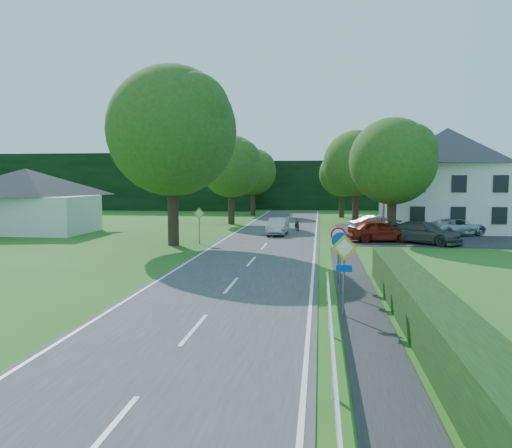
# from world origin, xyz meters

# --- Properties ---
(ground) EXTENTS (160.00, 160.00, 0.00)m
(ground) POSITION_xyz_m (0.00, 0.00, 0.00)
(ground) COLOR #254E16
(ground) RESTS_ON ground
(road) EXTENTS (7.00, 80.00, 0.04)m
(road) POSITION_xyz_m (0.00, 20.00, 0.02)
(road) COLOR #373639
(road) RESTS_ON ground
(footpath) EXTENTS (1.50, 44.00, 0.04)m
(footpath) POSITION_xyz_m (4.95, 2.00, 0.02)
(footpath) COLOR black
(footpath) RESTS_ON ground
(parking_pad) EXTENTS (14.00, 16.00, 0.04)m
(parking_pad) POSITION_xyz_m (12.00, 33.00, 0.02)
(parking_pad) COLOR black
(parking_pad) RESTS_ON ground
(line_edge_left) EXTENTS (0.12, 80.00, 0.01)m
(line_edge_left) POSITION_xyz_m (-3.25, 20.00, 0.04)
(line_edge_left) COLOR white
(line_edge_left) RESTS_ON road
(line_edge_right) EXTENTS (0.12, 80.00, 0.01)m
(line_edge_right) POSITION_xyz_m (3.25, 20.00, 0.04)
(line_edge_right) COLOR white
(line_edge_right) RESTS_ON road
(line_centre) EXTENTS (0.12, 80.00, 0.01)m
(line_centre) POSITION_xyz_m (0.00, 20.00, 0.04)
(line_centre) COLOR white
(line_centre) RESTS_ON road
(tree_main) EXTENTS (9.40, 9.40, 11.64)m
(tree_main) POSITION_xyz_m (-6.00, 24.00, 5.82)
(tree_main) COLOR #254A16
(tree_main) RESTS_ON ground
(tree_left_far) EXTENTS (7.00, 7.00, 8.58)m
(tree_left_far) POSITION_xyz_m (-5.00, 40.00, 4.29)
(tree_left_far) COLOR #254A16
(tree_left_far) RESTS_ON ground
(tree_right_far) EXTENTS (7.40, 7.40, 9.09)m
(tree_right_far) POSITION_xyz_m (7.00, 42.00, 4.54)
(tree_right_far) COLOR #254A16
(tree_right_far) RESTS_ON ground
(tree_left_back) EXTENTS (6.60, 6.60, 8.07)m
(tree_left_back) POSITION_xyz_m (-4.50, 52.00, 4.04)
(tree_left_back) COLOR #254A16
(tree_left_back) RESTS_ON ground
(tree_right_back) EXTENTS (6.20, 6.20, 7.56)m
(tree_right_back) POSITION_xyz_m (6.00, 50.00, 3.78)
(tree_right_back) COLOR #254A16
(tree_right_back) RESTS_ON ground
(tree_right_mid) EXTENTS (7.00, 7.00, 8.58)m
(tree_right_mid) POSITION_xyz_m (8.50, 28.00, 4.29)
(tree_right_mid) COLOR #254A16
(tree_right_mid) RESTS_ON ground
(treeline_left) EXTENTS (44.00, 6.00, 8.00)m
(treeline_left) POSITION_xyz_m (-28.00, 62.00, 4.00)
(treeline_left) COLOR black
(treeline_left) RESTS_ON ground
(treeline_right) EXTENTS (30.00, 5.00, 7.00)m
(treeline_right) POSITION_xyz_m (8.00, 66.00, 3.50)
(treeline_right) COLOR black
(treeline_right) RESTS_ON ground
(bungalow_left) EXTENTS (11.00, 6.50, 5.20)m
(bungalow_left) POSITION_xyz_m (-20.00, 30.00, 2.71)
(bungalow_left) COLOR silver
(bungalow_left) RESTS_ON ground
(house_white) EXTENTS (10.60, 8.40, 8.60)m
(house_white) POSITION_xyz_m (14.00, 36.00, 4.41)
(house_white) COLOR white
(house_white) RESTS_ON ground
(streetlight) EXTENTS (2.03, 0.18, 8.00)m
(streetlight) POSITION_xyz_m (8.06, 30.00, 4.46)
(streetlight) COLOR slate
(streetlight) RESTS_ON ground
(sign_priority_right) EXTENTS (0.78, 0.09, 2.59)m
(sign_priority_right) POSITION_xyz_m (4.30, 7.98, 1.80)
(sign_priority_right) COLOR slate
(sign_priority_right) RESTS_ON ground
(sign_roundabout) EXTENTS (0.64, 0.08, 2.37)m
(sign_roundabout) POSITION_xyz_m (4.30, 10.98, 1.67)
(sign_roundabout) COLOR slate
(sign_roundabout) RESTS_ON ground
(sign_speed_limit) EXTENTS (0.64, 0.11, 2.37)m
(sign_speed_limit) POSITION_xyz_m (4.30, 12.97, 1.77)
(sign_speed_limit) COLOR slate
(sign_speed_limit) RESTS_ON ground
(sign_priority_left) EXTENTS (0.78, 0.09, 2.44)m
(sign_priority_left) POSITION_xyz_m (-4.50, 24.98, 1.72)
(sign_priority_left) COLOR slate
(sign_priority_left) RESTS_ON ground
(moving_car) EXTENTS (1.56, 4.02, 1.31)m
(moving_car) POSITION_xyz_m (0.30, 30.80, 0.69)
(moving_car) COLOR #B5B5BA
(moving_car) RESTS_ON road
(motorcycle) EXTENTS (1.06, 2.10, 1.06)m
(motorcycle) POSITION_xyz_m (1.67, 33.99, 0.57)
(motorcycle) COLOR black
(motorcycle) RESTS_ON road
(parked_car_red) EXTENTS (4.59, 2.49, 1.48)m
(parked_car_red) POSITION_xyz_m (7.65, 27.42, 0.78)
(parked_car_red) COLOR maroon
(parked_car_red) RESTS_ON parking_pad
(parked_car_silver_a) EXTENTS (4.90, 2.49, 1.54)m
(parked_car_silver_a) POSITION_xyz_m (8.17, 31.00, 0.81)
(parked_car_silver_a) COLOR #B4B3B8
(parked_car_silver_a) RESTS_ON parking_pad
(parked_car_grey) EXTENTS (5.19, 4.68, 1.45)m
(parked_car_grey) POSITION_xyz_m (10.53, 26.87, 0.77)
(parked_car_grey) COLOR #424347
(parked_car_grey) RESTS_ON parking_pad
(parked_car_silver_b) EXTENTS (5.24, 4.08, 1.32)m
(parked_car_silver_b) POSITION_xyz_m (13.94, 32.06, 0.70)
(parked_car_silver_b) COLOR silver
(parked_car_silver_b) RESTS_ON parking_pad
(parasol) EXTENTS (2.97, 2.99, 2.08)m
(parasol) POSITION_xyz_m (11.68, 33.77, 1.08)
(parasol) COLOR red
(parasol) RESTS_ON parking_pad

